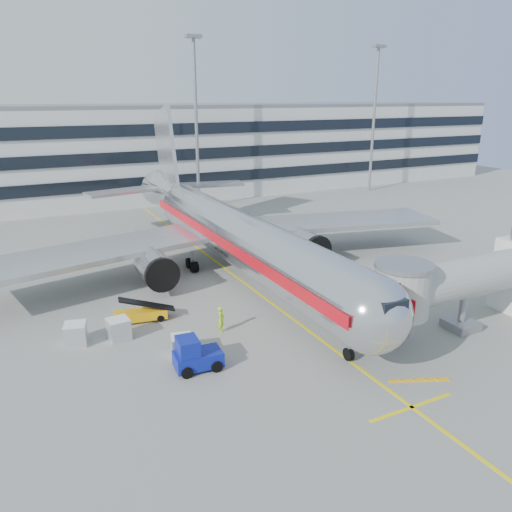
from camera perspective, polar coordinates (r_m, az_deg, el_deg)
name	(u,v)px	position (r m, az deg, el deg)	size (l,w,h in m)	color
ground	(288,316)	(40.76, 3.73, -6.81)	(180.00, 180.00, 0.00)	gray
lead_in_line	(237,277)	(48.98, -2.17, -2.45)	(0.25, 70.00, 0.01)	yellow
stop_bar	(412,407)	(31.07, 17.38, -16.17)	(6.00, 0.25, 0.01)	yellow
main_jet	(229,232)	(49.20, -3.06, 2.80)	(50.95, 48.70, 16.06)	silver
jet_bridge	(482,278)	(41.34, 24.46, -2.30)	(17.80, 4.50, 7.00)	silver
terminal	(123,151)	(92.24, -14.98, 11.52)	(150.00, 24.25, 15.60)	silver
light_mast_centre	(196,111)	(78.65, -6.89, 16.17)	(2.40, 1.20, 25.45)	gray
light_mast_east	(375,108)	(95.78, 13.40, 16.11)	(2.40, 1.20, 25.45)	gray
belt_loader	(140,314)	(40.62, -13.08, -6.45)	(4.38, 2.10, 2.05)	#FCAC0A
baggage_tug	(195,355)	(33.03, -6.99, -11.22)	(3.17, 2.16, 2.29)	navy
cargo_container_left	(76,334)	(38.18, -19.91, -8.37)	(1.79, 1.79, 1.58)	silver
cargo_container_right	(119,329)	(38.02, -15.43, -8.05)	(1.62, 1.62, 1.57)	silver
cargo_container_front	(182,346)	(34.89, -8.47, -10.11)	(1.65, 1.65, 1.46)	silver
ramp_worker	(221,319)	(37.71, -4.00, -7.23)	(0.74, 0.49, 2.03)	#AAED18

